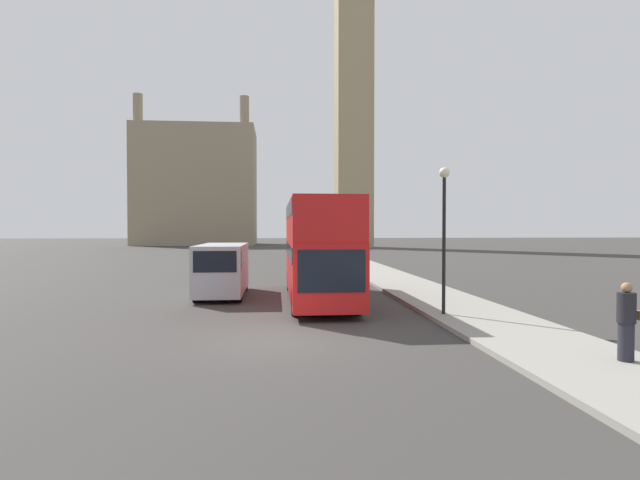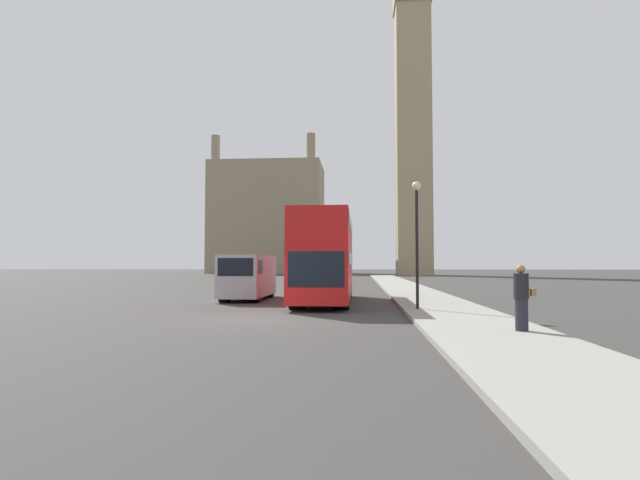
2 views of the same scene
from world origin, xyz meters
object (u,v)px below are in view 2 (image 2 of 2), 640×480
(pedestrian, at_px, (522,298))
(street_lamp, at_px, (417,223))
(white_van, at_px, (248,276))
(clock_tower, at_px, (412,77))
(red_double_decker_bus, at_px, (325,255))

(pedestrian, xyz_separation_m, street_lamp, (-2.01, 6.32, 2.50))
(white_van, distance_m, street_lamp, 10.65)
(clock_tower, height_order, pedestrian, clock_tower)
(white_van, bearing_deg, red_double_decker_bus, -22.53)
(pedestrian, bearing_deg, white_van, 128.90)
(red_double_decker_bus, xyz_separation_m, street_lamp, (3.97, -4.60, 1.16))
(clock_tower, xyz_separation_m, white_van, (-15.18, -58.75, -32.75))
(pedestrian, height_order, street_lamp, street_lamp)
(red_double_decker_bus, distance_m, white_van, 4.74)
(white_van, bearing_deg, pedestrian, -51.10)
(red_double_decker_bus, height_order, street_lamp, street_lamp)
(white_van, relative_size, street_lamp, 1.14)
(clock_tower, height_order, red_double_decker_bus, clock_tower)
(clock_tower, distance_m, street_lamp, 72.24)
(red_double_decker_bus, distance_m, street_lamp, 6.19)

